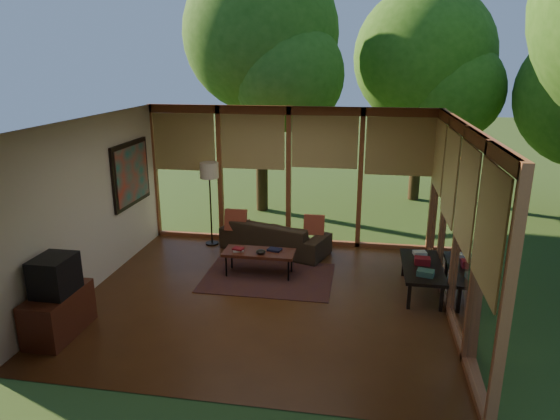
% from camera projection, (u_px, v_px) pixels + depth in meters
% --- Properties ---
extents(floor, '(5.50, 5.50, 0.00)m').
position_uv_depth(floor, '(264.00, 298.00, 7.69)').
color(floor, '#583017').
rests_on(floor, ground).
extents(ceiling, '(5.50, 5.50, 0.00)m').
position_uv_depth(ceiling, '(262.00, 121.00, 6.92)').
color(ceiling, silver).
rests_on(ceiling, ground).
extents(wall_left, '(0.04, 5.00, 2.70)m').
position_uv_depth(wall_left, '(90.00, 205.00, 7.74)').
color(wall_left, silver).
rests_on(wall_left, ground).
extents(wall_front, '(5.50, 0.04, 2.70)m').
position_uv_depth(wall_front, '(213.00, 287.00, 4.94)').
color(wall_front, silver).
rests_on(wall_front, ground).
extents(window_wall_back, '(5.50, 0.12, 2.70)m').
position_uv_depth(window_wall_back, '(289.00, 177.00, 9.66)').
color(window_wall_back, brown).
rests_on(window_wall_back, ground).
extents(window_wall_right, '(0.12, 5.00, 2.70)m').
position_uv_depth(window_wall_right, '(459.00, 224.00, 6.86)').
color(window_wall_right, brown).
rests_on(window_wall_right, ground).
extents(tree_nw, '(3.49, 3.49, 5.83)m').
position_uv_depth(tree_nw, '(261.00, 35.00, 11.16)').
color(tree_nw, '#352713').
rests_on(tree_nw, ground).
extents(tree_ne, '(3.43, 3.43, 5.31)m').
position_uv_depth(tree_ne, '(424.00, 57.00, 12.26)').
color(tree_ne, '#352713').
rests_on(tree_ne, ground).
extents(rug, '(2.15, 1.52, 0.01)m').
position_uv_depth(rug, '(268.00, 277.00, 8.40)').
color(rug, brown).
rests_on(rug, floor).
extents(sofa, '(2.19, 1.41, 0.60)m').
position_uv_depth(sofa, '(275.00, 236.00, 9.52)').
color(sofa, '#34271A').
rests_on(sofa, floor).
extents(pillow_left, '(0.41, 0.22, 0.43)m').
position_uv_depth(pillow_left, '(236.00, 220.00, 9.51)').
color(pillow_left, maroon).
rests_on(pillow_left, sofa).
extents(pillow_right, '(0.38, 0.20, 0.40)m').
position_uv_depth(pillow_right, '(314.00, 225.00, 9.28)').
color(pillow_right, maroon).
rests_on(pillow_right, sofa).
extents(ct_book_lower, '(0.21, 0.19, 0.03)m').
position_uv_depth(ct_book_lower, '(238.00, 250.00, 8.41)').
color(ct_book_lower, beige).
rests_on(ct_book_lower, coffee_table).
extents(ct_book_upper, '(0.20, 0.17, 0.03)m').
position_uv_depth(ct_book_upper, '(238.00, 249.00, 8.40)').
color(ct_book_upper, maroon).
rests_on(ct_book_upper, coffee_table).
extents(ct_book_side, '(0.25, 0.21, 0.03)m').
position_uv_depth(ct_book_side, '(274.00, 250.00, 8.44)').
color(ct_book_side, black).
rests_on(ct_book_side, coffee_table).
extents(ct_bowl, '(0.16, 0.16, 0.07)m').
position_uv_depth(ct_bowl, '(261.00, 252.00, 8.29)').
color(ct_bowl, black).
rests_on(ct_bowl, coffee_table).
extents(media_cabinet, '(0.50, 1.00, 0.60)m').
position_uv_depth(media_cabinet, '(59.00, 313.00, 6.60)').
color(media_cabinet, '#582618').
rests_on(media_cabinet, floor).
extents(television, '(0.45, 0.55, 0.50)m').
position_uv_depth(television, '(55.00, 275.00, 6.44)').
color(television, black).
rests_on(television, media_cabinet).
extents(console_book_a, '(0.28, 0.23, 0.09)m').
position_uv_depth(console_book_a, '(425.00, 273.00, 7.36)').
color(console_book_a, '#355C52').
rests_on(console_book_a, side_console).
extents(console_book_b, '(0.24, 0.18, 0.11)m').
position_uv_depth(console_book_b, '(422.00, 261.00, 7.79)').
color(console_book_b, maroon).
rests_on(console_book_b, side_console).
extents(console_book_c, '(0.23, 0.19, 0.06)m').
position_uv_depth(console_book_c, '(420.00, 253.00, 8.17)').
color(console_book_c, beige).
rests_on(console_book_c, side_console).
extents(floor_lamp, '(0.36, 0.36, 1.65)m').
position_uv_depth(floor_lamp, '(209.00, 175.00, 9.55)').
color(floor_lamp, black).
rests_on(floor_lamp, floor).
extents(coffee_table, '(1.20, 0.50, 0.43)m').
position_uv_depth(coffee_table, '(259.00, 253.00, 8.41)').
color(coffee_table, '#582618').
rests_on(coffee_table, floor).
extents(side_console, '(0.60, 1.40, 0.46)m').
position_uv_depth(side_console, '(422.00, 268.00, 7.77)').
color(side_console, black).
rests_on(side_console, floor).
extents(wall_painting, '(0.06, 1.35, 1.15)m').
position_uv_depth(wall_painting, '(131.00, 174.00, 9.00)').
color(wall_painting, black).
rests_on(wall_painting, wall_left).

